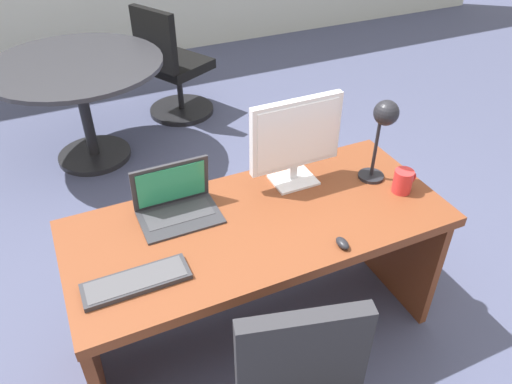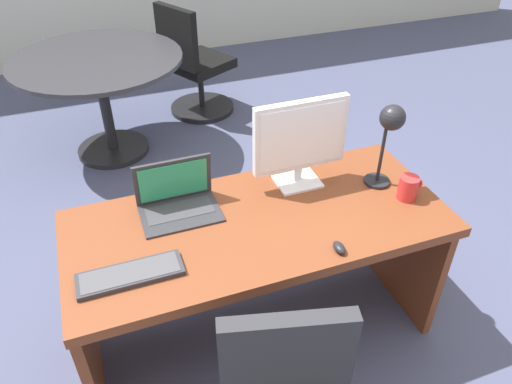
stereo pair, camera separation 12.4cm
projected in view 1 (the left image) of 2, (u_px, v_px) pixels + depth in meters
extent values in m
plane|color=#474C6B|center=(173.00, 177.00, 3.62)|extent=(12.00, 12.00, 0.00)
cube|color=brown|center=(259.00, 224.00, 2.10)|extent=(1.61, 0.71, 0.05)
cube|color=brown|center=(87.00, 342.00, 2.06)|extent=(0.04, 0.63, 0.68)
cube|color=brown|center=(396.00, 237.00, 2.58)|extent=(0.04, 0.63, 0.68)
cube|color=brown|center=(237.00, 243.00, 2.49)|extent=(1.42, 0.02, 0.48)
cube|color=silver|center=(293.00, 180.00, 2.31)|extent=(0.20, 0.16, 0.01)
cube|color=silver|center=(293.00, 171.00, 2.29)|extent=(0.04, 0.02, 0.08)
cube|color=silver|center=(296.00, 134.00, 2.16)|extent=(0.43, 0.04, 0.33)
cube|color=white|center=(298.00, 136.00, 2.15)|extent=(0.39, 0.00, 0.29)
cube|color=#2D2D33|center=(180.00, 217.00, 2.09)|extent=(0.33, 0.23, 0.01)
cube|color=#38383D|center=(179.00, 214.00, 2.10)|extent=(0.28, 0.12, 0.00)
cube|color=#2D2D33|center=(171.00, 183.00, 2.10)|extent=(0.33, 0.04, 0.21)
cube|color=#2D9966|center=(171.00, 185.00, 2.09)|extent=(0.29, 0.03, 0.18)
cube|color=#2D2D33|center=(136.00, 281.00, 1.79)|extent=(0.39, 0.13, 0.02)
cube|color=#47474C|center=(136.00, 279.00, 1.78)|extent=(0.36, 0.11, 0.00)
ellipsoid|color=black|center=(342.00, 243.00, 1.94)|extent=(0.04, 0.07, 0.03)
cylinder|color=black|center=(371.00, 176.00, 2.33)|extent=(0.12, 0.12, 0.01)
cylinder|color=black|center=(376.00, 147.00, 2.24)|extent=(0.02, 0.02, 0.30)
sphere|color=black|center=(386.00, 113.00, 2.10)|extent=(0.11, 0.11, 0.11)
cylinder|color=red|center=(403.00, 181.00, 2.22)|extent=(0.09, 0.09, 0.11)
torus|color=red|center=(411.00, 178.00, 2.23)|extent=(0.06, 0.01, 0.06)
cube|color=#2D2D33|center=(302.00, 363.00, 1.62)|extent=(0.44, 0.17, 0.47)
cylinder|color=black|center=(95.00, 155.00, 3.82)|extent=(0.54, 0.54, 0.04)
cylinder|color=black|center=(85.00, 112.00, 3.60)|extent=(0.08, 0.08, 0.70)
cylinder|color=#2D2D33|center=(74.00, 64.00, 3.38)|extent=(1.20, 1.20, 0.03)
cylinder|color=black|center=(182.00, 110.00, 4.42)|extent=(0.56, 0.56, 0.04)
cylinder|color=black|center=(180.00, 89.00, 4.30)|extent=(0.05, 0.05, 0.36)
cube|color=black|center=(177.00, 65.00, 4.17)|extent=(0.62, 0.62, 0.08)
cube|color=black|center=(154.00, 40.00, 3.87)|extent=(0.26, 0.41, 0.47)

